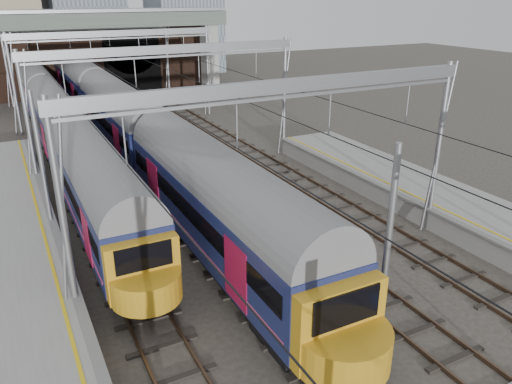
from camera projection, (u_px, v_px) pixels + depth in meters
tracks at (217, 208)px, 26.70m from camera, size 14.40×80.00×0.22m
overhead_line at (170, 68)px, 29.61m from camera, size 16.80×80.00×8.00m
retaining_wall at (98, 54)px, 56.15m from camera, size 28.00×2.75×9.00m
overbridge at (92, 30)px, 49.57m from camera, size 28.00×3.00×9.25m
train_main at (98, 98)px, 41.61m from camera, size 2.95×68.08×5.02m
train_second at (45, 101)px, 41.52m from camera, size 2.61×60.50×4.56m
equip_cover_b at (291, 258)px, 21.62m from camera, size 0.99×0.73×0.11m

